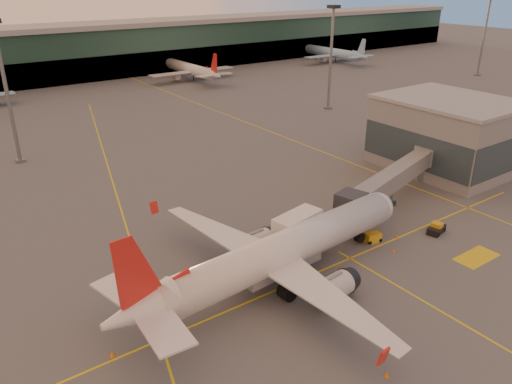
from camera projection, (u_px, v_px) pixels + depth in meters
ground at (351, 291)px, 55.34m from camera, size 600.00×600.00×0.00m
taxi_markings at (130, 182)px, 84.50m from camera, size 100.12×173.00×0.01m
terminal at (27, 56)px, 157.29m from camera, size 400.00×20.00×17.60m
gate_building at (447, 134)px, 88.64m from camera, size 18.40×22.40×12.60m
mast_west_near at (5, 82)px, 87.76m from camera, size 2.40×2.40×25.60m
mast_east_near at (331, 50)px, 125.00m from camera, size 2.40×2.40×25.60m
mast_east_far at (485, 31)px, 168.18m from camera, size 2.40×2.40×25.60m
main_airplane at (278, 254)px, 54.96m from camera, size 40.45×36.48×12.20m
jet_bridge at (398, 176)px, 75.63m from camera, size 28.85×10.61×5.99m
catering_truck at (297, 230)px, 62.30m from camera, size 7.08×4.07×5.16m
gpu_cart at (373, 237)px, 65.42m from camera, size 2.34×1.68×1.25m
pushback_tug at (437, 229)px, 67.64m from camera, size 3.20×2.17×1.51m
cone_nose at (397, 236)px, 66.43m from camera, size 0.41×0.41×0.52m
cone_tail at (112, 354)px, 45.77m from camera, size 0.49×0.49×0.63m
cone_wing_right at (387, 374)px, 43.44m from camera, size 0.44×0.44×0.56m
cone_wing_left at (192, 226)px, 69.30m from camera, size 0.38×0.38×0.49m
cone_fwd at (394, 250)px, 63.04m from camera, size 0.40×0.40×0.51m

